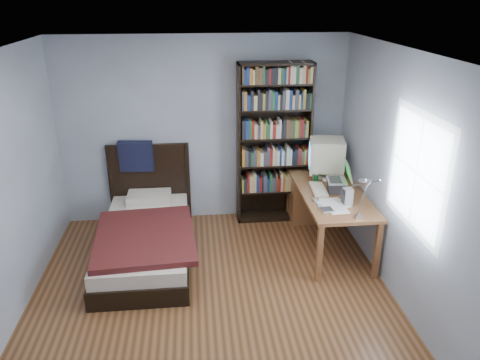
{
  "coord_description": "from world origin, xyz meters",
  "views": [
    {
      "loc": [
        -0.12,
        -3.94,
        2.99
      ],
      "look_at": [
        0.38,
        0.99,
        0.97
      ],
      "focal_mm": 35.0,
      "sensor_mm": 36.0,
      "label": 1
    }
  ],
  "objects_px": {
    "soda_can": "(316,178)",
    "bed": "(146,234)",
    "laptop": "(338,183)",
    "speaker": "(348,196)",
    "crt_monitor": "(325,155)",
    "keyboard": "(318,189)",
    "desk_lamp": "(364,189)",
    "desk": "(318,196)",
    "bookshelf": "(274,144)"
  },
  "relations": [
    {
      "from": "laptop",
      "to": "bookshelf",
      "type": "relative_size",
      "value": 0.17
    },
    {
      "from": "laptop",
      "to": "desk_lamp",
      "type": "distance_m",
      "value": 1.18
    },
    {
      "from": "keyboard",
      "to": "bed",
      "type": "relative_size",
      "value": 0.2
    },
    {
      "from": "crt_monitor",
      "to": "soda_can",
      "type": "height_order",
      "value": "crt_monitor"
    },
    {
      "from": "laptop",
      "to": "speaker",
      "type": "height_order",
      "value": "laptop"
    },
    {
      "from": "soda_can",
      "to": "desk",
      "type": "bearing_deg",
      "value": 64.36
    },
    {
      "from": "keyboard",
      "to": "bed",
      "type": "height_order",
      "value": "bed"
    },
    {
      "from": "crt_monitor",
      "to": "desk_lamp",
      "type": "xyz_separation_m",
      "value": [
        -0.09,
        -1.62,
        0.22
      ]
    },
    {
      "from": "keyboard",
      "to": "soda_can",
      "type": "bearing_deg",
      "value": 87.36
    },
    {
      "from": "desk",
      "to": "desk_lamp",
      "type": "height_order",
      "value": "desk_lamp"
    },
    {
      "from": "desk",
      "to": "speaker",
      "type": "xyz_separation_m",
      "value": [
        0.08,
        -0.91,
        0.4
      ]
    },
    {
      "from": "laptop",
      "to": "keyboard",
      "type": "bearing_deg",
      "value": 167.0
    },
    {
      "from": "desk_lamp",
      "to": "speaker",
      "type": "bearing_deg",
      "value": 80.96
    },
    {
      "from": "laptop",
      "to": "desk_lamp",
      "type": "height_order",
      "value": "desk_lamp"
    },
    {
      "from": "desk_lamp",
      "to": "soda_can",
      "type": "bearing_deg",
      "value": 93.18
    },
    {
      "from": "bed",
      "to": "laptop",
      "type": "bearing_deg",
      "value": -0.46
    },
    {
      "from": "soda_can",
      "to": "bed",
      "type": "xyz_separation_m",
      "value": [
        -2.14,
        -0.28,
        -0.53
      ]
    },
    {
      "from": "desk_lamp",
      "to": "bed",
      "type": "bearing_deg",
      "value": 153.12
    },
    {
      "from": "crt_monitor",
      "to": "bed",
      "type": "xyz_separation_m",
      "value": [
        -2.31,
        -0.5,
        -0.76
      ]
    },
    {
      "from": "crt_monitor",
      "to": "bookshelf",
      "type": "relative_size",
      "value": 0.24
    },
    {
      "from": "laptop",
      "to": "desk_lamp",
      "type": "xyz_separation_m",
      "value": [
        -0.11,
        -1.11,
        0.4
      ]
    },
    {
      "from": "crt_monitor",
      "to": "desk_lamp",
      "type": "distance_m",
      "value": 1.64
    },
    {
      "from": "bed",
      "to": "speaker",
      "type": "bearing_deg",
      "value": -9.34
    },
    {
      "from": "soda_can",
      "to": "laptop",
      "type": "bearing_deg",
      "value": -57.42
    },
    {
      "from": "speaker",
      "to": "laptop",
      "type": "bearing_deg",
      "value": 84.24
    },
    {
      "from": "desk",
      "to": "bookshelf",
      "type": "relative_size",
      "value": 0.81
    },
    {
      "from": "desk",
      "to": "bed",
      "type": "distance_m",
      "value": 2.32
    },
    {
      "from": "soda_can",
      "to": "speaker",
      "type": "bearing_deg",
      "value": -73.58
    },
    {
      "from": "desk",
      "to": "keyboard",
      "type": "height_order",
      "value": "keyboard"
    },
    {
      "from": "crt_monitor",
      "to": "laptop",
      "type": "relative_size",
      "value": 1.42
    },
    {
      "from": "bookshelf",
      "to": "speaker",
      "type": "bearing_deg",
      "value": -61.13
    },
    {
      "from": "desk",
      "to": "crt_monitor",
      "type": "height_order",
      "value": "crt_monitor"
    },
    {
      "from": "speaker",
      "to": "bed",
      "type": "distance_m",
      "value": 2.43
    },
    {
      "from": "crt_monitor",
      "to": "laptop",
      "type": "bearing_deg",
      "value": -87.53
    },
    {
      "from": "desk",
      "to": "speaker",
      "type": "bearing_deg",
      "value": -85.15
    },
    {
      "from": "soda_can",
      "to": "bookshelf",
      "type": "distance_m",
      "value": 0.76
    },
    {
      "from": "soda_can",
      "to": "bed",
      "type": "bearing_deg",
      "value": -172.54
    },
    {
      "from": "desk_lamp",
      "to": "desk",
      "type": "bearing_deg",
      "value": 88.6
    },
    {
      "from": "laptop",
      "to": "keyboard",
      "type": "height_order",
      "value": "laptop"
    },
    {
      "from": "laptop",
      "to": "bed",
      "type": "distance_m",
      "value": 2.4
    },
    {
      "from": "speaker",
      "to": "bed",
      "type": "bearing_deg",
      "value": 164.14
    },
    {
      "from": "crt_monitor",
      "to": "bookshelf",
      "type": "height_order",
      "value": "bookshelf"
    },
    {
      "from": "keyboard",
      "to": "desk",
      "type": "bearing_deg",
      "value": 77.35
    },
    {
      "from": "bookshelf",
      "to": "bed",
      "type": "relative_size",
      "value": 1.02
    },
    {
      "from": "keyboard",
      "to": "bookshelf",
      "type": "bearing_deg",
      "value": 123.03
    },
    {
      "from": "laptop",
      "to": "soda_can",
      "type": "distance_m",
      "value": 0.36
    },
    {
      "from": "crt_monitor",
      "to": "soda_can",
      "type": "bearing_deg",
      "value": -127.73
    },
    {
      "from": "desk",
      "to": "speaker",
      "type": "relative_size",
      "value": 9.07
    },
    {
      "from": "keyboard",
      "to": "desk_lamp",
      "type": "bearing_deg",
      "value": -80.89
    },
    {
      "from": "crt_monitor",
      "to": "bookshelf",
      "type": "bearing_deg",
      "value": 153.9
    }
  ]
}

